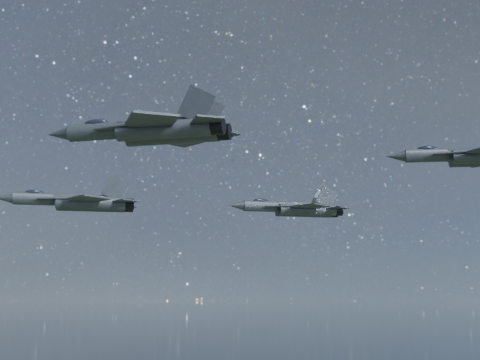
# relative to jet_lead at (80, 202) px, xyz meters

# --- Properties ---
(jet_lead) EXTENTS (18.50, 12.25, 4.72)m
(jet_lead) POSITION_rel_jet_lead_xyz_m (0.00, 0.00, 0.00)
(jet_lead) COLOR #2D3238
(jet_left) EXTENTS (16.25, 10.76, 4.15)m
(jet_left) POSITION_rel_jet_lead_xyz_m (27.85, 8.28, -0.47)
(jet_left) COLOR #2D3238
(jet_right) EXTENTS (18.83, 13.29, 4.77)m
(jet_right) POSITION_rel_jet_lead_xyz_m (17.60, -24.16, 2.73)
(jet_right) COLOR #2D3238
(jet_slot) EXTENTS (16.49, 11.69, 4.19)m
(jet_slot) POSITION_rel_jet_lead_xyz_m (48.82, -8.39, 2.51)
(jet_slot) COLOR #2D3238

